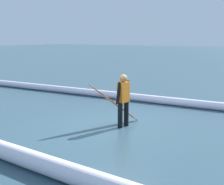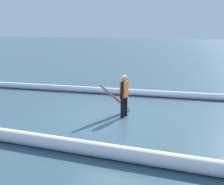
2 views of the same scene
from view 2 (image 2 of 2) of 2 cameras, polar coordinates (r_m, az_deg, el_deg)
ground_plane at (r=11.53m, az=0.38°, el=-4.29°), size 154.17×154.17×0.00m
surfer at (r=11.31m, az=2.17°, el=-0.19°), size 0.22×0.59×1.51m
surfboard at (r=11.49m, az=0.58°, el=-1.04°), size 0.80×1.75×1.31m
wave_crest_foreground at (r=14.83m, az=8.93°, el=-0.25°), size 22.63×2.05×0.30m
wave_crest_midground at (r=7.69m, az=4.56°, el=-11.18°), size 20.09×0.86×0.37m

